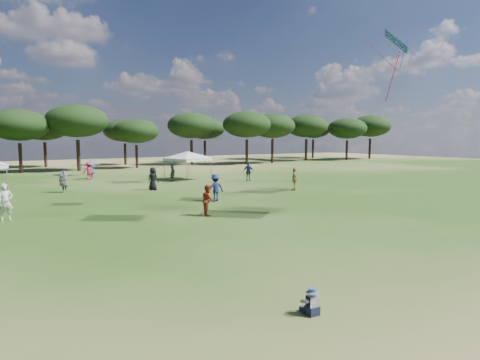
% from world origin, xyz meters
% --- Properties ---
extents(ground, '(140.00, 140.00, 0.00)m').
position_xyz_m(ground, '(0.00, 0.00, 0.00)').
color(ground, '#2C4D17').
rests_on(ground, ground).
extents(tree_line, '(108.78, 17.63, 7.77)m').
position_xyz_m(tree_line, '(2.39, 47.41, 5.42)').
color(tree_line, black).
rests_on(tree_line, ground).
extents(tent_right, '(6.12, 6.12, 2.87)m').
position_xyz_m(tent_right, '(9.54, 28.40, 2.45)').
color(tent_right, gray).
rests_on(tent_right, ground).
extents(toddler, '(0.40, 0.44, 0.59)m').
position_xyz_m(toddler, '(-0.28, 1.59, 0.26)').
color(toddler, black).
rests_on(toddler, ground).
extents(festival_crowd, '(29.42, 22.53, 1.92)m').
position_xyz_m(festival_crowd, '(-2.06, 24.14, 0.85)').
color(festival_crowd, beige).
rests_on(festival_crowd, ground).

